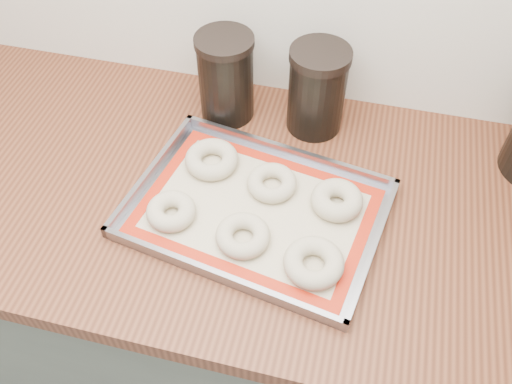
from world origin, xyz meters
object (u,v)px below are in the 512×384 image
(bagel_back_mid, at_px, (272,183))
(bagel_back_left, at_px, (212,159))
(canister_mid, at_px, (317,90))
(baking_tray, at_px, (256,210))
(bagel_front_left, at_px, (171,211))
(bagel_front_right, at_px, (314,263))
(bagel_front_mid, at_px, (243,236))
(canister_left, at_px, (226,77))
(bagel_back_right, at_px, (337,200))

(bagel_back_mid, bearing_deg, bagel_back_left, 166.81)
(bagel_back_left, distance_m, canister_mid, 0.26)
(baking_tray, height_order, bagel_back_mid, bagel_back_mid)
(bagel_back_left, distance_m, bagel_back_mid, 0.13)
(bagel_front_left, relative_size, bagel_back_mid, 0.96)
(bagel_front_left, xyz_separation_m, bagel_front_right, (0.27, -0.05, 0.00))
(bagel_front_mid, xyz_separation_m, canister_left, (-0.12, 0.33, 0.08))
(bagel_front_left, relative_size, bagel_front_right, 0.88)
(canister_left, bearing_deg, bagel_front_mid, -69.69)
(bagel_back_right, xyz_separation_m, canister_left, (-0.27, 0.21, 0.07))
(bagel_front_left, bearing_deg, bagel_back_left, 76.58)
(bagel_front_right, bearing_deg, bagel_back_left, 141.41)
(canister_left, bearing_deg, baking_tray, -63.59)
(bagel_back_mid, relative_size, canister_left, 0.50)
(bagel_front_left, relative_size, bagel_back_left, 0.86)
(bagel_front_left, height_order, bagel_front_right, bagel_front_right)
(baking_tray, distance_m, bagel_front_left, 0.16)
(bagel_front_left, bearing_deg, baking_tray, 18.79)
(bagel_back_mid, relative_size, canister_mid, 0.51)
(canister_left, bearing_deg, bagel_back_left, -85.11)
(bagel_back_right, height_order, canister_mid, canister_mid)
(baking_tray, bearing_deg, bagel_back_right, 18.33)
(bagel_front_left, bearing_deg, bagel_front_mid, -8.39)
(bagel_back_left, xyz_separation_m, canister_left, (-0.01, 0.16, 0.08))
(bagel_front_left, height_order, bagel_front_mid, bagel_front_left)
(baking_tray, bearing_deg, bagel_back_mid, 75.61)
(bagel_back_right, bearing_deg, canister_mid, 110.47)
(baking_tray, relative_size, canister_mid, 2.70)
(baking_tray, xyz_separation_m, bagel_back_right, (0.14, 0.05, 0.02))
(canister_mid, bearing_deg, bagel_front_left, -123.73)
(bagel_back_left, bearing_deg, canister_mid, 44.27)
(baking_tray, height_order, canister_left, canister_left)
(canister_mid, bearing_deg, bagel_front_right, -80.15)
(bagel_front_mid, relative_size, canister_left, 0.51)
(bagel_front_left, bearing_deg, canister_mid, 56.27)
(bagel_back_mid, height_order, bagel_back_right, bagel_back_right)
(bagel_back_left, height_order, bagel_back_mid, bagel_back_left)
(bagel_front_left, xyz_separation_m, bagel_back_mid, (0.16, 0.11, -0.00))
(bagel_back_right, distance_m, canister_mid, 0.24)
(bagel_back_mid, bearing_deg, bagel_back_right, -6.74)
(bagel_front_left, xyz_separation_m, canister_mid, (0.21, 0.32, 0.07))
(bagel_front_mid, bearing_deg, canister_left, 110.31)
(bagel_front_left, relative_size, bagel_front_mid, 0.94)
(canister_left, bearing_deg, bagel_back_right, -37.72)
(bagel_back_right, bearing_deg, bagel_front_left, -161.44)
(bagel_back_mid, bearing_deg, baking_tray, -104.39)
(baking_tray, relative_size, bagel_back_mid, 5.32)
(baking_tray, distance_m, bagel_front_right, 0.16)
(bagel_back_mid, height_order, canister_left, canister_left)
(bagel_front_right, relative_size, bagel_back_right, 1.07)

